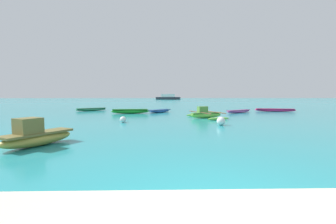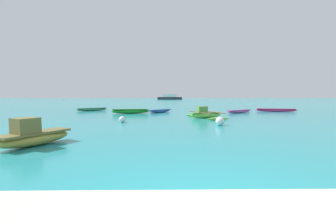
# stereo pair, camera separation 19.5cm
# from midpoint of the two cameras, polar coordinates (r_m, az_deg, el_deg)

# --- Properties ---
(moored_boat_0) EXTENTS (1.92, 2.58, 1.00)m
(moored_boat_0) POSITION_cam_midpoint_polar(r_m,az_deg,el_deg) (9.11, -30.41, -5.20)
(moored_boat_0) COLOR #A5943C
(moored_boat_0) RESTS_ON ground_plane
(moored_boat_1) EXTENTS (3.10, 2.51, 0.33)m
(moored_boat_1) POSITION_cam_midpoint_polar(r_m,az_deg,el_deg) (26.21, -18.57, 0.68)
(moored_boat_1) COLOR #2F9662
(moored_boat_1) RESTS_ON ground_plane
(moored_boat_2) EXTENTS (2.89, 3.85, 0.89)m
(moored_boat_2) POSITION_cam_midpoint_polar(r_m,az_deg,el_deg) (17.47, 9.79, -0.56)
(moored_boat_2) COLOR #86E756
(moored_boat_2) RESTS_ON ground_plane
(moored_boat_3) EXTENTS (3.07, 2.28, 0.30)m
(moored_boat_3) POSITION_cam_midpoint_polar(r_m,az_deg,el_deg) (23.09, 17.81, 0.19)
(moored_boat_3) COLOR #C557B4
(moored_boat_3) RESTS_ON ground_plane
(moored_boat_4) EXTENTS (3.63, 1.16, 0.43)m
(moored_boat_4) POSITION_cam_midpoint_polar(r_m,az_deg,el_deg) (21.53, -9.27, 0.24)
(moored_boat_4) COLOR green
(moored_boat_4) RESTS_ON ground_plane
(moored_boat_5) EXTENTS (4.14, 1.45, 0.32)m
(moored_boat_5) POSITION_cam_midpoint_polar(r_m,az_deg,el_deg) (26.30, 25.89, 0.47)
(moored_boat_5) COLOR #E82573
(moored_boat_5) RESTS_ON ground_plane
(moored_boat_6) EXTENTS (2.45, 2.55, 0.30)m
(moored_boat_6) POSITION_cam_midpoint_polar(r_m,az_deg,el_deg) (22.57, -1.85, 0.32)
(moored_boat_6) COLOR blue
(moored_boat_6) RESTS_ON ground_plane
(mooring_buoy_0) EXTENTS (0.39, 0.39, 0.39)m
(mooring_buoy_0) POSITION_cam_midpoint_polar(r_m,az_deg,el_deg) (14.67, -11.18, -1.86)
(mooring_buoy_0) COLOR white
(mooring_buoy_0) RESTS_ON ground_plane
(mooring_buoy_1) EXTENTS (0.49, 0.49, 0.49)m
(mooring_buoy_1) POSITION_cam_midpoint_polar(r_m,az_deg,el_deg) (13.44, 13.46, -2.25)
(mooring_buoy_1) COLOR white
(mooring_buoy_1) RESTS_ON ground_plane
(distant_ferry) EXTENTS (9.32, 2.05, 2.05)m
(distant_ferry) POSITION_cam_midpoint_polar(r_m,az_deg,el_deg) (85.96, 0.49, 3.76)
(distant_ferry) COLOR #2D333D
(distant_ferry) RESTS_ON ground_plane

